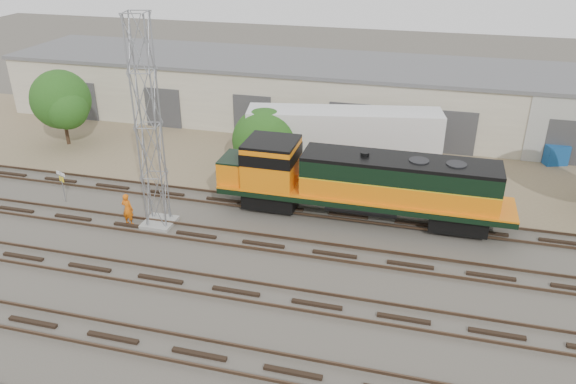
% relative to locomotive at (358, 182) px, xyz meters
% --- Properties ---
extents(ground, '(140.00, 140.00, 0.00)m').
position_rel_locomotive_xyz_m(ground, '(-4.46, -6.00, -2.39)').
color(ground, '#47423A').
rests_on(ground, ground).
extents(dirt_strip, '(80.00, 16.00, 0.02)m').
position_rel_locomotive_xyz_m(dirt_strip, '(-4.46, 9.00, -2.38)').
color(dirt_strip, '#726047').
rests_on(dirt_strip, ground).
extents(tracks, '(80.00, 20.40, 0.28)m').
position_rel_locomotive_xyz_m(tracks, '(-4.46, -9.00, -2.31)').
color(tracks, black).
rests_on(tracks, ground).
extents(warehouse, '(58.40, 10.40, 5.30)m').
position_rel_locomotive_xyz_m(warehouse, '(-4.41, 16.98, 0.27)').
color(warehouse, beige).
rests_on(warehouse, ground).
extents(locomotive, '(17.33, 3.04, 4.16)m').
position_rel_locomotive_xyz_m(locomotive, '(0.00, 0.00, 0.00)').
color(locomotive, black).
rests_on(locomotive, tracks).
extents(signal_tower, '(1.78, 1.78, 12.10)m').
position_rel_locomotive_xyz_m(signal_tower, '(-11.11, -3.76, 3.51)').
color(signal_tower, gray).
rests_on(signal_tower, ground).
extents(sign_post, '(0.81, 0.35, 2.09)m').
position_rel_locomotive_xyz_m(sign_post, '(-18.25, -2.64, -0.93)').
color(sign_post, gray).
rests_on(sign_post, ground).
extents(worker, '(0.76, 0.53, 1.99)m').
position_rel_locomotive_xyz_m(worker, '(-12.83, -4.24, -1.39)').
color(worker, '#D55A0B').
rests_on(worker, ground).
extents(semi_trailer, '(13.91, 5.23, 4.20)m').
position_rel_locomotive_xyz_m(semi_trailer, '(-1.85, 7.70, 0.25)').
color(semi_trailer, silver).
rests_on(semi_trailer, ground).
extents(dumpster_blue, '(2.02, 1.97, 1.50)m').
position_rel_locomotive_xyz_m(dumpster_blue, '(12.76, 12.09, -1.64)').
color(dumpster_blue, navy).
rests_on(dumpster_blue, ground).
extents(tree_west, '(4.78, 4.56, 5.96)m').
position_rel_locomotive_xyz_m(tree_west, '(-23.86, 6.10, 1.17)').
color(tree_west, '#382619').
rests_on(tree_west, ground).
extents(tree_mid, '(4.89, 4.65, 4.65)m').
position_rel_locomotive_xyz_m(tree_mid, '(-7.29, 5.73, -0.46)').
color(tree_mid, '#382619').
rests_on(tree_mid, ground).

